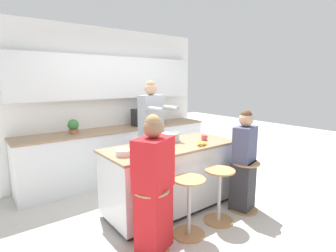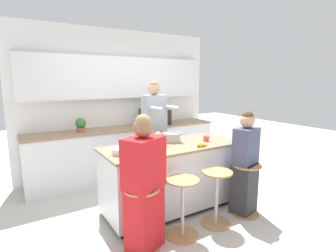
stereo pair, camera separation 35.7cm
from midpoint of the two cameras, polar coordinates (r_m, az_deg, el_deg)
ground_plane at (r=3.88m, az=-2.00°, el=-17.32°), size 16.00×16.00×0.00m
wall_back at (r=5.03m, az=-14.18°, el=6.96°), size 3.79×0.22×2.70m
back_counter at (r=4.93m, az=-12.25°, el=-5.74°), size 3.52×0.62×0.93m
kitchen_island at (r=3.70m, az=-2.04°, el=-10.96°), size 1.88×0.81×0.91m
bar_stool_leftmost at (r=2.89m, az=-7.36°, el=-19.23°), size 0.38×0.38×0.69m
bar_stool_center_left at (r=3.12m, az=1.20°, el=-16.79°), size 0.38×0.38×0.69m
bar_stool_center_right at (r=3.42m, az=8.10°, el=-14.39°), size 0.38×0.38×0.69m
bar_stool_rightmost at (r=3.76m, az=13.76°, el=-12.28°), size 0.38×0.38×0.69m
person_cooking at (r=4.10m, az=-6.11°, el=-2.61°), size 0.37×0.59×1.77m
person_wrapped_blanket at (r=2.76m, az=-6.95°, el=-13.30°), size 0.49×0.43×1.45m
person_seated_near at (r=3.71m, az=13.53°, el=-8.13°), size 0.40×0.34×1.39m
cooking_pot at (r=3.75m, az=-2.15°, el=-2.45°), size 0.35×0.27×0.13m
fruit_bowl at (r=3.13m, az=-12.81°, el=-5.70°), size 0.20×0.20×0.07m
coffee_cup_near at (r=3.84m, az=5.28°, el=-2.57°), size 0.11×0.08×0.08m
banana_bunch at (r=3.52m, az=4.46°, el=-3.88°), size 0.19×0.13×0.06m
juice_carton at (r=3.40m, az=-4.83°, el=-3.21°), size 0.08×0.08×0.21m
microwave at (r=5.03m, az=-6.53°, el=1.96°), size 0.54×0.34×0.32m
potted_plant at (r=4.53m, az=-22.09°, el=-0.06°), size 0.17×0.17×0.24m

